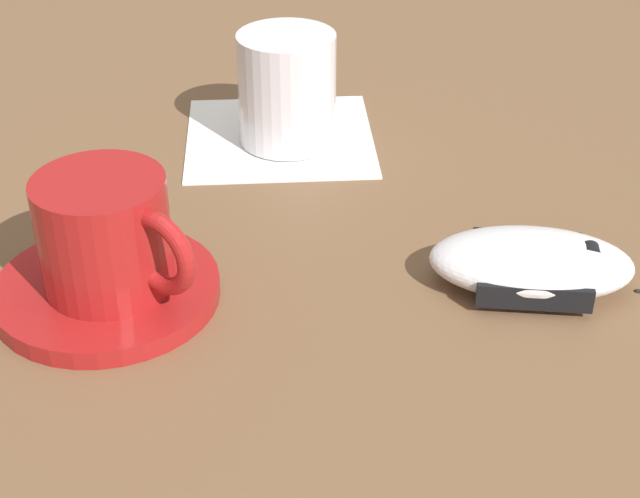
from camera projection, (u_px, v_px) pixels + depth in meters
The scene contains 6 objects.
ground_plane at pixel (258, 225), 0.64m from camera, with size 3.00×3.00×0.00m, color brown.
saucer at pixel (107, 290), 0.57m from camera, with size 0.13×0.13×0.01m, color maroon.
coffee_cup at pixel (108, 235), 0.54m from camera, with size 0.10×0.07×0.07m.
computer_mouse at pixel (531, 263), 0.57m from camera, with size 0.12×0.13×0.03m.
napkin_under_glass at pixel (280, 136), 0.74m from camera, with size 0.14×0.14×0.00m, color white.
drinking_glass at pixel (287, 89), 0.71m from camera, with size 0.07×0.07×0.08m, color silver.
Camera 1 is at (0.50, -0.22, 0.33)m, focal length 55.00 mm.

